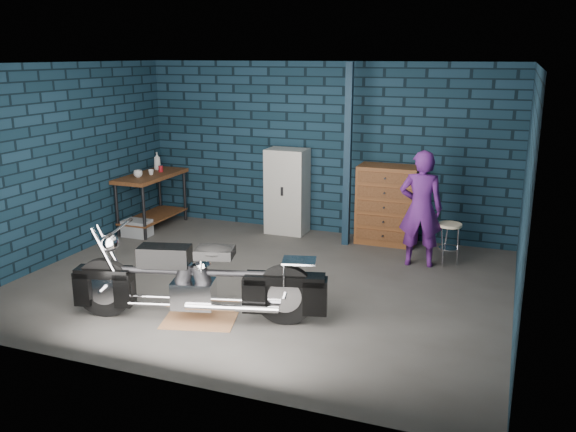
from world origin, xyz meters
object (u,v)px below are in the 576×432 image
Objects in this scene: shop_stool at (449,244)px; tool_chest at (387,205)px; workbench at (152,201)px; motorcycle at (198,275)px; locker at (287,191)px; storage_bin at (137,228)px; person at (421,209)px.

tool_chest is at bearing 145.70° from shop_stool.
shop_stool is (1.00, -0.68, -0.30)m from tool_chest.
motorcycle is at bearing -49.79° from workbench.
shop_stool is at bearing -14.60° from locker.
storage_bin is 3.94m from tool_chest.
workbench is at bearing -165.77° from locker.
motorcycle is 3.50m from locker.
tool_chest is (3.79, 0.55, 0.14)m from workbench.
workbench is 3.33× the size of storage_bin.
person is 1.33× the size of tool_chest.
storage_bin is at bearing -175.61° from shop_stool.
workbench is 1.03× the size of locker.
motorcycle reaches higher than storage_bin.
workbench is 3.84m from motorcycle.
locker reaches higher than shop_stool.
shop_stool is (2.62, -0.68, -0.39)m from locker.
locker is (-2.24, 0.84, -0.11)m from person.
locker is 2.74m from shop_stool.
shop_stool is (0.38, 0.15, -0.50)m from person.
tool_chest is (-0.62, 0.84, -0.20)m from person.
storage_bin is at bearing -87.71° from workbench.
person is 1.06m from tool_chest.
tool_chest reaches higher than shop_stool.
person reaches higher than motorcycle.
person is at bearing -158.18° from shop_stool.
storage_bin is 4.79m from shop_stool.
person is 3.78× the size of storage_bin.
workbench is at bearing -171.74° from tool_chest.
person is 0.65m from shop_stool.
motorcycle is 5.59× the size of storage_bin.
locker reaches higher than workbench.
storage_bin is 0.35× the size of tool_chest.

